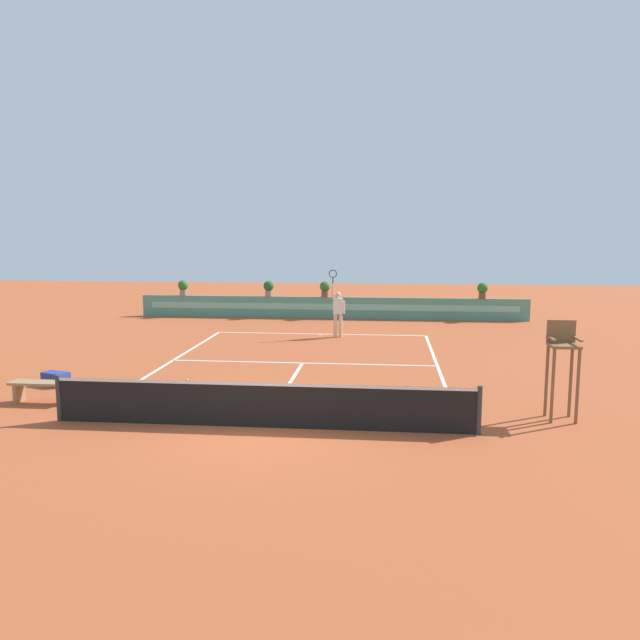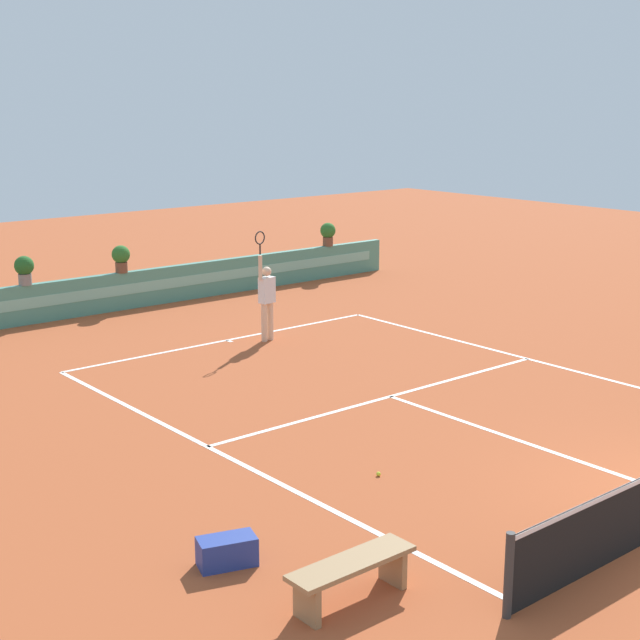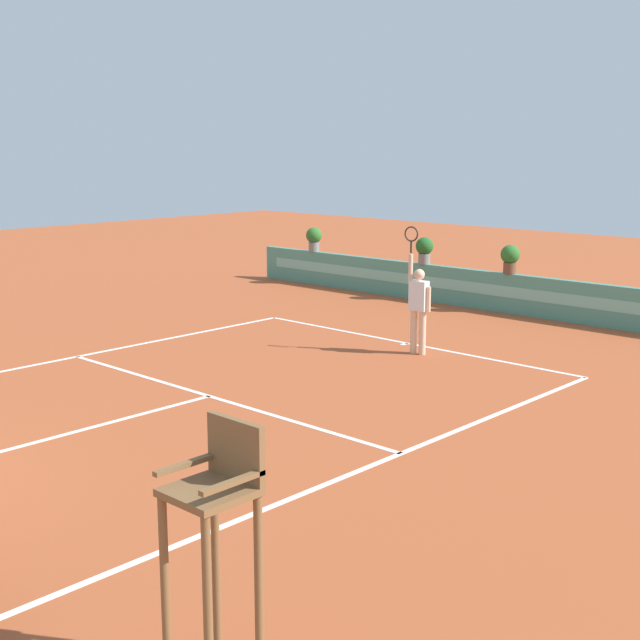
{
  "view_description": "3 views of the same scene",
  "coord_description": "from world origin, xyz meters",
  "px_view_note": "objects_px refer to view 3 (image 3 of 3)",
  "views": [
    {
      "loc": [
        2.5,
        -12.34,
        4.05
      ],
      "look_at": [
        0.29,
        8.84,
        1.0
      ],
      "focal_mm": 35.12,
      "sensor_mm": 36.0,
      "label": 1
    },
    {
      "loc": [
        -11.84,
        -5.76,
        5.52
      ],
      "look_at": [
        0.29,
        8.84,
        1.0
      ],
      "focal_mm": 52.66,
      "sensor_mm": 36.0,
      "label": 2
    },
    {
      "loc": [
        11.18,
        -2.78,
        4.21
      ],
      "look_at": [
        0.29,
        8.84,
        1.0
      ],
      "focal_mm": 49.39,
      "sensor_mm": 36.0,
      "label": 3
    }
  ],
  "objects_px": {
    "umpire_chair": "(217,525)",
    "potted_plant_far_left": "(314,238)",
    "potted_plant_centre": "(510,257)",
    "potted_plant_left": "(424,249)",
    "tennis_player": "(418,303)"
  },
  "relations": [
    {
      "from": "potted_plant_left",
      "to": "potted_plant_centre",
      "type": "height_order",
      "value": "same"
    },
    {
      "from": "tennis_player",
      "to": "umpire_chair",
      "type": "bearing_deg",
      "value": -60.86
    },
    {
      "from": "umpire_chair",
      "to": "potted_plant_left",
      "type": "relative_size",
      "value": 2.96
    },
    {
      "from": "potted_plant_far_left",
      "to": "tennis_player",
      "type": "bearing_deg",
      "value": -33.38
    },
    {
      "from": "potted_plant_left",
      "to": "potted_plant_far_left",
      "type": "bearing_deg",
      "value": 180.0
    },
    {
      "from": "tennis_player",
      "to": "potted_plant_centre",
      "type": "distance_m",
      "value": 5.22
    },
    {
      "from": "tennis_player",
      "to": "potted_plant_far_left",
      "type": "relative_size",
      "value": 3.57
    },
    {
      "from": "potted_plant_centre",
      "to": "umpire_chair",
      "type": "bearing_deg",
      "value": -66.5
    },
    {
      "from": "potted_plant_far_left",
      "to": "potted_plant_left",
      "type": "xyz_separation_m",
      "value": [
        4.12,
        0.0,
        0.0
      ]
    },
    {
      "from": "umpire_chair",
      "to": "potted_plant_left",
      "type": "bearing_deg",
      "value": 121.37
    },
    {
      "from": "tennis_player",
      "to": "potted_plant_centre",
      "type": "height_order",
      "value": "tennis_player"
    },
    {
      "from": "umpire_chair",
      "to": "potted_plant_far_left",
      "type": "distance_m",
      "value": 20.17
    },
    {
      "from": "potted_plant_far_left",
      "to": "potted_plant_left",
      "type": "height_order",
      "value": "same"
    },
    {
      "from": "umpire_chair",
      "to": "tennis_player",
      "type": "height_order",
      "value": "tennis_player"
    },
    {
      "from": "potted_plant_centre",
      "to": "tennis_player",
      "type": "bearing_deg",
      "value": -79.01
    }
  ]
}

